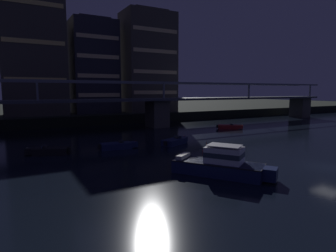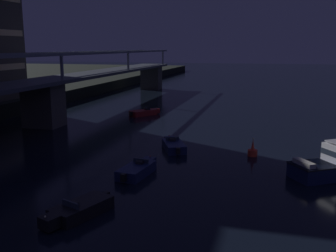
# 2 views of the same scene
# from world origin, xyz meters

# --- Properties ---
(river_bridge) EXTENTS (98.31, 6.40, 9.38)m
(river_bridge) POSITION_xyz_m (0.00, 37.20, 4.55)
(river_bridge) COLOR #4C4944
(river_bridge) RESTS_ON ground
(speedboat_near_center) EXTENTS (5.10, 3.05, 1.16)m
(speedboat_near_center) POSITION_xyz_m (-23.40, 20.02, 0.41)
(speedboat_near_center) COLOR black
(speedboat_near_center) RESTS_ON ground
(speedboat_mid_left) EXTENTS (4.71, 3.96, 1.16)m
(speedboat_mid_left) POSITION_xyz_m (11.12, 27.36, 0.41)
(speedboat_mid_left) COLOR maroon
(speedboat_mid_left) RESTS_ON ground
(speedboat_mid_right) EXTENTS (4.99, 3.30, 1.16)m
(speedboat_mid_right) POSITION_xyz_m (-6.89, 18.26, 0.41)
(speedboat_mid_right) COLOR #19234C
(speedboat_mid_right) RESTS_ON ground
(speedboat_far_left) EXTENTS (5.23, 2.27, 1.16)m
(speedboat_far_left) POSITION_xyz_m (-15.11, 19.16, 0.41)
(speedboat_far_left) COLOR #19234C
(speedboat_far_left) RESTS_ON ground
(channel_buoy) EXTENTS (0.90, 0.90, 1.76)m
(channel_buoy) POSITION_xyz_m (-7.20, 10.47, 0.48)
(channel_buoy) COLOR red
(channel_buoy) RESTS_ON ground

